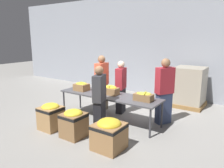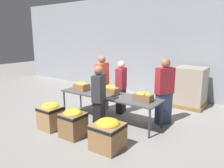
% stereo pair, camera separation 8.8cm
% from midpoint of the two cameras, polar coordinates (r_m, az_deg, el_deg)
% --- Properties ---
extents(ground_plane, '(30.00, 30.00, 0.00)m').
position_cam_midpoint_polar(ground_plane, '(6.33, -0.39, -9.44)').
color(ground_plane, gray).
extents(wall_back, '(16.00, 0.08, 4.00)m').
position_cam_midpoint_polar(wall_back, '(8.88, 12.62, 9.80)').
color(wall_back, '#9399A3').
rests_on(wall_back, ground_plane).
extents(sorting_table, '(2.98, 0.85, 0.76)m').
position_cam_midpoint_polar(sorting_table, '(6.10, -0.40, -3.18)').
color(sorting_table, '#4C4C51').
rests_on(sorting_table, ground_plane).
extents(banana_box_0, '(0.41, 0.32, 0.27)m').
position_cam_midpoint_polar(banana_box_0, '(6.60, -7.55, -0.53)').
color(banana_box_0, olive).
rests_on(banana_box_0, sorting_table).
extents(banana_box_1, '(0.44, 0.28, 0.28)m').
position_cam_midpoint_polar(banana_box_1, '(6.07, 0.01, -1.55)').
color(banana_box_1, olive).
rests_on(banana_box_1, sorting_table).
extents(banana_box_2, '(0.47, 0.30, 0.24)m').
position_cam_midpoint_polar(banana_box_2, '(5.55, 8.61, -3.25)').
color(banana_box_2, olive).
rests_on(banana_box_2, sorting_table).
extents(volunteer_0, '(0.30, 0.47, 1.63)m').
position_cam_midpoint_polar(volunteer_0, '(6.73, 2.75, -0.91)').
color(volunteer_0, black).
rests_on(volunteer_0, ground_plane).
extents(volunteer_1, '(0.35, 0.49, 1.66)m').
position_cam_midpoint_polar(volunteer_1, '(5.41, -2.97, -4.05)').
color(volunteer_1, black).
rests_on(volunteer_1, ground_plane).
extents(volunteer_2, '(0.45, 0.54, 1.79)m').
position_cam_midpoint_polar(volunteer_2, '(6.04, 13.89, -2.03)').
color(volunteer_2, '#2D3856').
rests_on(volunteer_2, ground_plane).
extents(volunteer_3, '(0.27, 0.49, 1.78)m').
position_cam_midpoint_polar(volunteer_3, '(6.94, -2.23, 0.13)').
color(volunteer_3, '#6B604C').
rests_on(volunteer_3, ground_plane).
extents(donation_bin_0, '(0.53, 0.53, 0.69)m').
position_cam_midpoint_polar(donation_bin_0, '(5.88, -15.29, -7.83)').
color(donation_bin_0, '#A37A4C').
rests_on(donation_bin_0, ground_plane).
extents(donation_bin_1, '(0.52, 0.52, 0.68)m').
position_cam_midpoint_polar(donation_bin_1, '(5.32, -9.68, -9.80)').
color(donation_bin_1, olive).
rests_on(donation_bin_1, ground_plane).
extents(donation_bin_2, '(0.60, 0.60, 0.67)m').
position_cam_midpoint_polar(donation_bin_2, '(4.71, -0.54, -12.71)').
color(donation_bin_2, olive).
rests_on(donation_bin_2, ground_plane).
extents(pallet_stack_0, '(1.04, 1.04, 1.34)m').
position_cam_midpoint_polar(pallet_stack_0, '(7.84, 20.01, -0.85)').
color(pallet_stack_0, olive).
rests_on(pallet_stack_0, ground_plane).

